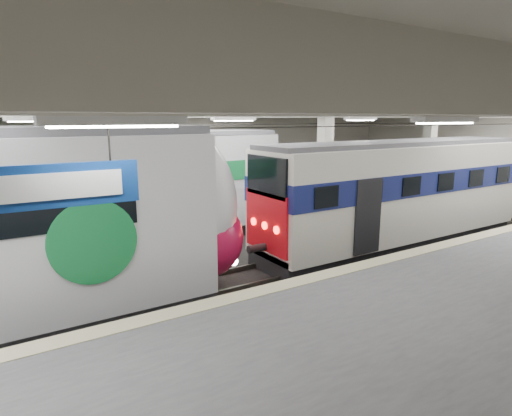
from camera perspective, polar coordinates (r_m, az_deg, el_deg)
station_hall at (r=11.85m, az=6.02°, el=3.44°), size 36.00×24.00×5.75m
older_rer at (r=17.51m, az=18.29°, el=2.07°), size 12.37×2.73×4.13m
far_train at (r=17.07m, az=-19.23°, el=2.24°), size 14.04×3.20×4.46m
wayfinding_sign at (r=5.51m, az=-26.04°, el=2.66°), size 2.09×0.15×1.26m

